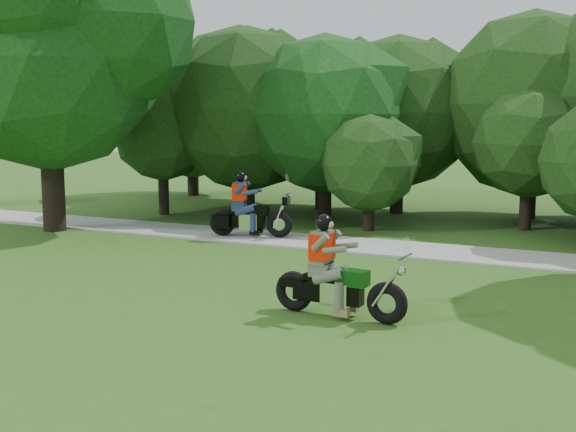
% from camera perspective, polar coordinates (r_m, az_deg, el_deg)
% --- Properties ---
extents(ground, '(100.00, 100.00, 0.00)m').
position_cam_1_polar(ground, '(11.88, -3.07, -8.94)').
color(ground, '#375A19').
rests_on(ground, ground).
extents(walkway, '(60.00, 2.20, 0.06)m').
position_cam_1_polar(walkway, '(19.06, 8.83, -2.58)').
color(walkway, '#9C9C97').
rests_on(walkway, ground).
extents(tree_line, '(39.45, 11.10, 7.52)m').
position_cam_1_polar(tree_line, '(24.84, 19.02, 7.88)').
color(tree_line, black).
rests_on(tree_line, ground).
extents(big_tree_west, '(8.64, 6.56, 9.96)m').
position_cam_1_polar(big_tree_west, '(23.39, -17.98, 13.11)').
color(big_tree_west, black).
rests_on(big_tree_west, ground).
extents(chopper_motorcycle, '(2.48, 0.66, 1.78)m').
position_cam_1_polar(chopper_motorcycle, '(12.47, 3.56, -5.02)').
color(chopper_motorcycle, black).
rests_on(chopper_motorcycle, ground).
extents(touring_motorcycle, '(2.42, 1.15, 1.87)m').
position_cam_1_polar(touring_motorcycle, '(20.58, -3.40, 0.25)').
color(touring_motorcycle, black).
rests_on(touring_motorcycle, walkway).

